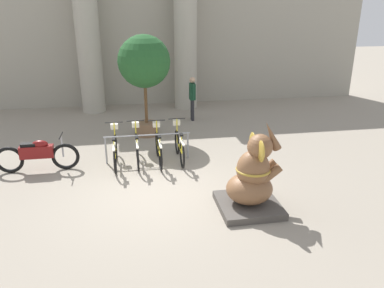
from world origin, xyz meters
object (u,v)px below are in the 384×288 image
(bicycle_1, at_px, (137,148))
(person_pedestrian, at_px, (192,95))
(potted_tree, at_px, (144,65))
(bicycle_0, at_px, (115,150))
(bicycle_3, at_px, (179,146))
(motorcycle, at_px, (38,154))
(bicycle_2, at_px, (159,148))
(elephant_statue, at_px, (252,180))

(bicycle_1, height_order, person_pedestrian, person_pedestrian)
(bicycle_1, xyz_separation_m, potted_tree, (0.40, 2.34, 1.88))
(bicycle_0, bearing_deg, bicycle_1, 5.61)
(bicycle_3, height_order, motorcycle, bicycle_3)
(bicycle_2, xyz_separation_m, bicycle_3, (0.58, 0.07, 0.00))
(bicycle_2, distance_m, bicycle_3, 0.58)
(bicycle_3, relative_size, person_pedestrian, 1.06)
(bicycle_1, height_order, motorcycle, bicycle_1)
(bicycle_2, relative_size, bicycle_3, 1.00)
(bicycle_2, distance_m, potted_tree, 3.06)
(bicycle_0, xyz_separation_m, person_pedestrian, (2.76, 3.85, 0.55))
(bicycle_2, distance_m, person_pedestrian, 4.21)
(bicycle_3, bearing_deg, potted_tree, 108.03)
(bicycle_1, bearing_deg, motorcycle, -177.23)
(bicycle_0, xyz_separation_m, bicycle_2, (1.16, -0.01, 0.00))
(bicycle_0, distance_m, motorcycle, 1.95)
(bicycle_1, relative_size, person_pedestrian, 1.06)
(potted_tree, bearing_deg, bicycle_3, -71.97)
(bicycle_1, xyz_separation_m, person_pedestrian, (2.18, 3.79, 0.55))
(bicycle_1, distance_m, motorcycle, 2.53)
(elephant_statue, relative_size, motorcycle, 0.93)
(bicycle_2, bearing_deg, potted_tree, 94.30)
(potted_tree, bearing_deg, motorcycle, -139.97)
(motorcycle, xyz_separation_m, potted_tree, (2.93, 2.46, 1.84))
(bicycle_0, xyz_separation_m, bicycle_1, (0.58, 0.06, 0.00))
(elephant_statue, relative_size, person_pedestrian, 1.19)
(person_pedestrian, bearing_deg, motorcycle, -140.26)
(bicycle_0, xyz_separation_m, bicycle_3, (1.73, 0.06, 0.00))
(bicycle_0, distance_m, person_pedestrian, 4.76)
(bicycle_3, bearing_deg, bicycle_2, -173.14)
(bicycle_3, relative_size, motorcycle, 0.83)
(bicycle_0, distance_m, bicycle_1, 0.58)
(bicycle_3, relative_size, potted_tree, 0.53)
(bicycle_0, relative_size, elephant_statue, 0.89)
(motorcycle, xyz_separation_m, person_pedestrian, (4.71, 3.91, 0.50))
(elephant_statue, height_order, motorcycle, elephant_statue)
(elephant_statue, bearing_deg, bicycle_3, 110.97)
(elephant_statue, height_order, potted_tree, potted_tree)
(motorcycle, bearing_deg, potted_tree, 40.03)
(bicycle_0, bearing_deg, bicycle_3, 2.12)
(elephant_statue, distance_m, potted_tree, 5.80)
(potted_tree, bearing_deg, elephant_statue, -70.33)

